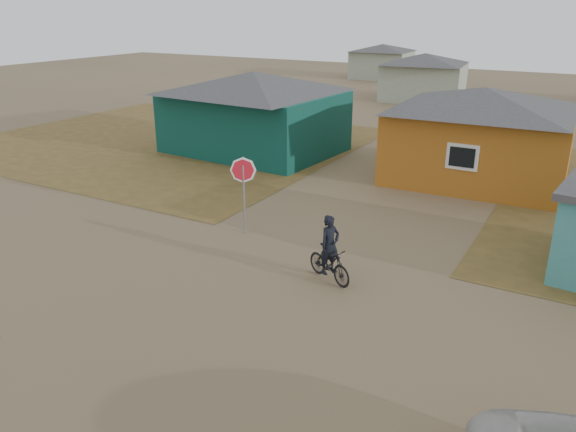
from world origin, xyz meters
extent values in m
plane|color=brown|center=(0.00, 0.00, 0.00)|extent=(120.00, 120.00, 0.00)
cube|color=brown|center=(-14.00, 13.00, 0.01)|extent=(20.00, 18.00, 0.00)
cube|color=#0A3931|center=(-8.50, 13.50, 1.50)|extent=(8.40, 6.54, 3.00)
pyramid|color=#363639|center=(-8.50, 13.50, 3.50)|extent=(8.93, 7.08, 1.00)
cube|color=#A9601A|center=(2.50, 14.00, 1.50)|extent=(7.21, 6.24, 3.00)
pyramid|color=#363639|center=(2.50, 14.00, 3.45)|extent=(7.72, 6.76, 0.90)
cube|color=silver|center=(2.50, 10.97, 1.65)|extent=(1.20, 0.06, 1.00)
cube|color=black|center=(2.50, 10.94, 1.65)|extent=(0.95, 0.04, 0.75)
cube|color=#969F89|center=(-6.00, 34.00, 1.40)|extent=(6.49, 5.60, 2.80)
pyramid|color=#363639|center=(-6.00, 34.00, 3.20)|extent=(7.04, 6.15, 0.80)
cube|color=#969F89|center=(-14.00, 46.00, 1.35)|extent=(5.75, 5.28, 2.70)
pyramid|color=#363639|center=(-14.00, 46.00, 3.05)|extent=(6.28, 5.81, 0.70)
cylinder|color=gray|center=(-2.72, 3.95, 1.15)|extent=(0.07, 0.07, 2.30)
imported|color=black|center=(1.17, 2.24, 0.50)|extent=(1.70, 1.11, 0.99)
imported|color=black|center=(1.17, 2.24, 1.05)|extent=(0.60, 0.70, 1.63)
camera|label=1|loc=(6.99, -10.22, 7.01)|focal=35.00mm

